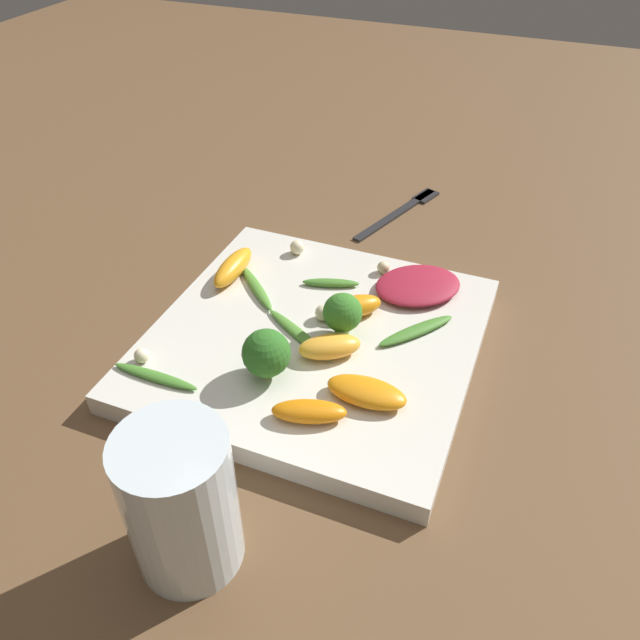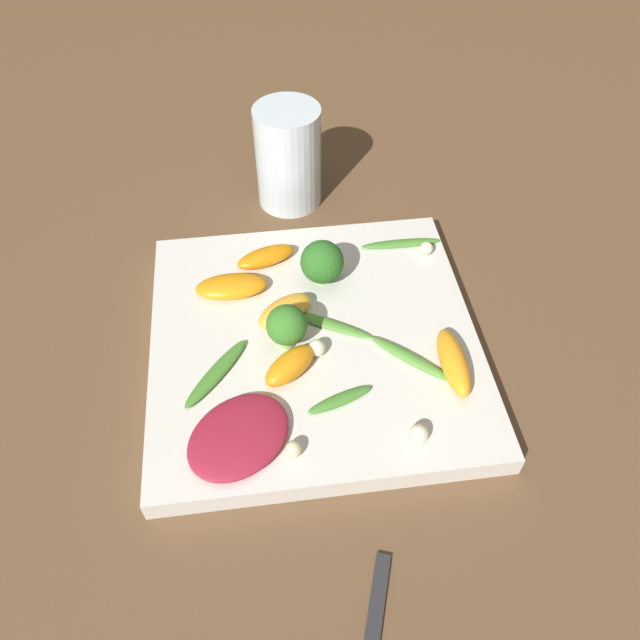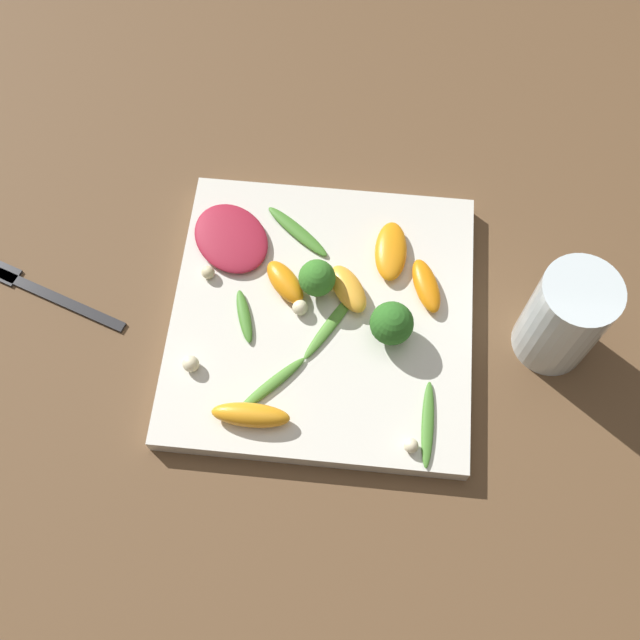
# 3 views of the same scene
# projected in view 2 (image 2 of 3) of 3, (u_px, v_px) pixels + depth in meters

# --- Properties ---
(ground_plane) EXTENTS (2.40, 2.40, 0.00)m
(ground_plane) POSITION_uv_depth(u_px,v_px,m) (314.00, 349.00, 0.60)
(ground_plane) COLOR brown
(plate) EXTENTS (0.30, 0.30, 0.02)m
(plate) POSITION_uv_depth(u_px,v_px,m) (314.00, 342.00, 0.59)
(plate) COLOR silver
(plate) RESTS_ON ground_plane
(drinking_glass) EXTENTS (0.08, 0.08, 0.12)m
(drinking_glass) POSITION_uv_depth(u_px,v_px,m) (290.00, 157.00, 0.71)
(drinking_glass) COLOR silver
(drinking_glass) RESTS_ON ground_plane
(radicchio_leaf_0) EXTENTS (0.12, 0.11, 0.01)m
(radicchio_leaf_0) POSITION_uv_depth(u_px,v_px,m) (239.00, 436.00, 0.51)
(radicchio_leaf_0) COLOR maroon
(radicchio_leaf_0) RESTS_ON plate
(orange_segment_0) EXTENTS (0.06, 0.06, 0.02)m
(orange_segment_0) POSITION_uv_depth(u_px,v_px,m) (285.00, 311.00, 0.59)
(orange_segment_0) COLOR #FCAD33
(orange_segment_0) RESTS_ON plate
(orange_segment_1) EXTENTS (0.07, 0.04, 0.02)m
(orange_segment_1) POSITION_uv_depth(u_px,v_px,m) (266.00, 257.00, 0.64)
(orange_segment_1) COLOR orange
(orange_segment_1) RESTS_ON plate
(orange_segment_2) EXTENTS (0.06, 0.06, 0.02)m
(orange_segment_2) POSITION_uv_depth(u_px,v_px,m) (290.00, 366.00, 0.55)
(orange_segment_2) COLOR orange
(orange_segment_2) RESTS_ON plate
(orange_segment_3) EXTENTS (0.02, 0.07, 0.02)m
(orange_segment_3) POSITION_uv_depth(u_px,v_px,m) (453.00, 362.00, 0.55)
(orange_segment_3) COLOR orange
(orange_segment_3) RESTS_ON plate
(orange_segment_4) EXTENTS (0.07, 0.03, 0.02)m
(orange_segment_4) POSITION_uv_depth(u_px,v_px,m) (231.00, 286.00, 0.62)
(orange_segment_4) COLOR orange
(orange_segment_4) RESTS_ON plate
(broccoli_floret_0) EXTENTS (0.04, 0.04, 0.05)m
(broccoli_floret_0) POSITION_uv_depth(u_px,v_px,m) (322.00, 262.00, 0.61)
(broccoli_floret_0) COLOR #7A9E51
(broccoli_floret_0) RESTS_ON plate
(broccoli_floret_1) EXTENTS (0.04, 0.04, 0.05)m
(broccoli_floret_1) POSITION_uv_depth(u_px,v_px,m) (287.00, 326.00, 0.56)
(broccoli_floret_1) COLOR #84AD5B
(broccoli_floret_1) RESTS_ON plate
(arugula_sprig_0) EXTENTS (0.07, 0.08, 0.01)m
(arugula_sprig_0) POSITION_uv_depth(u_px,v_px,m) (216.00, 373.00, 0.55)
(arugula_sprig_0) COLOR #47842D
(arugula_sprig_0) RESTS_ON plate
(arugula_sprig_1) EXTENTS (0.09, 0.06, 0.01)m
(arugula_sprig_1) POSITION_uv_depth(u_px,v_px,m) (325.00, 323.00, 0.59)
(arugula_sprig_1) COLOR #518E33
(arugula_sprig_1) RESTS_ON plate
(arugula_sprig_2) EXTENTS (0.09, 0.01, 0.01)m
(arugula_sprig_2) POSITION_uv_depth(u_px,v_px,m) (401.00, 243.00, 0.66)
(arugula_sprig_2) COLOR #47842D
(arugula_sprig_2) RESTS_ON plate
(arugula_sprig_3) EXTENTS (0.07, 0.07, 0.01)m
(arugula_sprig_3) POSITION_uv_depth(u_px,v_px,m) (410.00, 358.00, 0.56)
(arugula_sprig_3) COLOR #518E33
(arugula_sprig_3) RESTS_ON plate
(arugula_sprig_4) EXTENTS (0.06, 0.03, 0.01)m
(arugula_sprig_4) POSITION_uv_depth(u_px,v_px,m) (340.00, 400.00, 0.53)
(arugula_sprig_4) COLOR #47842D
(arugula_sprig_4) RESTS_ON plate
(macadamia_nut_0) EXTENTS (0.01, 0.01, 0.01)m
(macadamia_nut_0) POSITION_uv_depth(u_px,v_px,m) (427.00, 248.00, 0.65)
(macadamia_nut_0) COLOR beige
(macadamia_nut_0) RESTS_ON plate
(macadamia_nut_1) EXTENTS (0.02, 0.02, 0.02)m
(macadamia_nut_1) POSITION_uv_depth(u_px,v_px,m) (419.00, 434.00, 0.51)
(macadamia_nut_1) COLOR beige
(macadamia_nut_1) RESTS_ON plate
(macadamia_nut_2) EXTENTS (0.01, 0.01, 0.01)m
(macadamia_nut_2) POSITION_uv_depth(u_px,v_px,m) (293.00, 449.00, 0.50)
(macadamia_nut_2) COLOR beige
(macadamia_nut_2) RESTS_ON plate
(macadamia_nut_3) EXTENTS (0.02, 0.02, 0.02)m
(macadamia_nut_3) POSITION_uv_depth(u_px,v_px,m) (315.00, 348.00, 0.57)
(macadamia_nut_3) COLOR beige
(macadamia_nut_3) RESTS_ON plate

